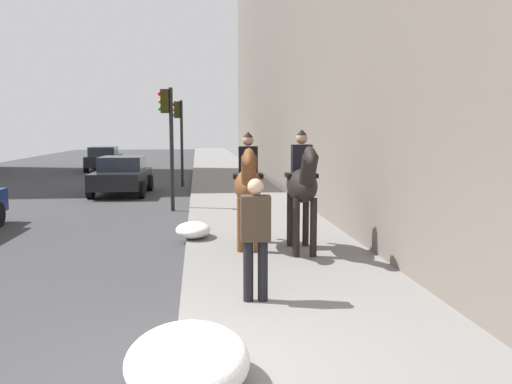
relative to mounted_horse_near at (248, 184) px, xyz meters
The scene contains 10 objects.
sidewalk_slab 5.52m from the mounted_horse_near, behind, with size 120.00×3.61×0.12m, color slate.
mounted_horse_near is the anchor object (origin of this frame).
mounted_horse_far 1.11m from the mounted_horse_near, 117.34° to the right, with size 2.15×0.63×2.36m.
pedestrian_greeting 3.29m from the mounted_horse_near, behind, with size 0.27×0.41×1.70m.
car_mid_lane 22.84m from the mounted_horse_near, 16.70° to the left, with size 4.64×2.04×1.44m.
car_far_lane 10.73m from the mounted_horse_near, 21.15° to the left, with size 3.90×2.13×1.44m.
traffic_light_near_curb 6.05m from the mounted_horse_near, 18.09° to the left, with size 0.20×0.44×3.70m.
traffic_light_far_curb 12.58m from the mounted_horse_near, ahead, with size 0.20×0.44×3.70m.
snow_pile_near 5.80m from the mounted_horse_near, 168.81° to the left, with size 1.49×1.15×0.52m, color white.
snow_pile_far 1.91m from the mounted_horse_near, 45.62° to the left, with size 0.99×0.76×0.34m, color white.
Camera 1 is at (-4.87, -0.27, 2.48)m, focal length 36.53 mm.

